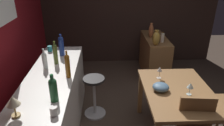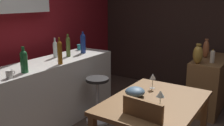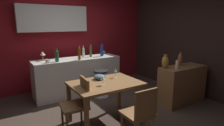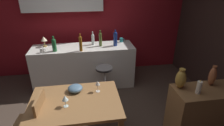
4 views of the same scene
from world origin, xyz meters
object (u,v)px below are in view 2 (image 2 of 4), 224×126
object	(u,v)px
cup_teal	(79,47)
cup_white	(9,74)
wine_glass_left	(160,94)
wine_bottle_clear	(55,49)
dining_table	(155,109)
sideboard_cabinet	(210,83)
wine_bottle_olive	(68,46)
wine_bottle_cobalt	(83,43)
vase_brass	(198,54)
wine_bottle_green	(24,60)
bar_stool	(98,99)
wine_glass_right	(153,77)
wine_bottle_amber	(60,52)
fruit_bowl	(135,92)
pillar_candle_tall	(212,57)
vase_copper	(206,49)

from	to	relation	value
cup_teal	cup_white	bearing A→B (deg)	-166.00
wine_glass_left	cup_white	size ratio (longest dim) A/B	1.48
wine_bottle_clear	cup_white	bearing A→B (deg)	-162.04
wine_glass_left	wine_bottle_clear	world-z (taller)	wine_bottle_clear
dining_table	wine_bottle_clear	world-z (taller)	wine_bottle_clear
sideboard_cabinet	wine_bottle_olive	distance (m)	2.30
sideboard_cabinet	wine_bottle_cobalt	world-z (taller)	wine_bottle_cobalt
wine_bottle_cobalt	vase_brass	size ratio (longest dim) A/B	1.17
wine_bottle_clear	wine_bottle_cobalt	world-z (taller)	wine_bottle_cobalt
wine_bottle_green	wine_bottle_cobalt	xyz separation A→B (m)	(1.21, 0.13, 0.02)
bar_stool	vase_brass	xyz separation A→B (m)	(0.91, -1.11, 0.61)
wine_glass_right	wine_bottle_cobalt	bearing A→B (deg)	70.73
dining_table	wine_glass_left	world-z (taller)	wine_glass_left
sideboard_cabinet	wine_bottle_green	bearing A→B (deg)	145.53
wine_bottle_cobalt	wine_bottle_amber	xyz separation A→B (m)	(-0.71, -0.20, -0.00)
fruit_bowl	wine_bottle_cobalt	xyz separation A→B (m)	(0.80, 1.34, 0.28)
dining_table	wine_bottle_olive	world-z (taller)	wine_bottle_olive
sideboard_cabinet	pillar_candle_tall	distance (m)	0.58
wine_bottle_cobalt	pillar_candle_tall	xyz separation A→B (m)	(0.79, -1.76, -0.16)
cup_white	vase_brass	xyz separation A→B (m)	(2.05, -1.42, 0.01)
pillar_candle_tall	vase_copper	distance (m)	0.34
fruit_bowl	wine_bottle_amber	distance (m)	1.18
wine_bottle_olive	vase_copper	world-z (taller)	wine_bottle_olive
vase_copper	vase_brass	distance (m)	0.46
wine_bottle_green	wine_bottle_amber	xyz separation A→B (m)	(0.50, -0.07, 0.02)
cup_white	vase_brass	world-z (taller)	vase_brass
cup_teal	cup_white	world-z (taller)	cup_teal
wine_bottle_green	cup_teal	world-z (taller)	wine_bottle_green
cup_white	vase_copper	world-z (taller)	vase_copper
cup_teal	vase_copper	size ratio (longest dim) A/B	0.36
sideboard_cabinet	wine_bottle_clear	size ratio (longest dim) A/B	3.91
sideboard_cabinet	wine_bottle_clear	bearing A→B (deg)	129.67
cup_teal	vase_brass	xyz separation A→B (m)	(0.44, -1.82, 0.01)
sideboard_cabinet	vase_brass	size ratio (longest dim) A/B	3.86
wine_glass_right	fruit_bowl	bearing A→B (deg)	170.06
wine_glass_right	vase_brass	world-z (taller)	vase_brass
wine_bottle_cobalt	wine_bottle_olive	bearing A→B (deg)	174.83
wine_bottle_olive	cup_white	size ratio (longest dim) A/B	3.13
wine_bottle_clear	pillar_candle_tall	distance (m)	2.27
sideboard_cabinet	bar_stool	bearing A→B (deg)	138.43
bar_stool	vase_brass	world-z (taller)	vase_brass
fruit_bowl	vase_brass	xyz separation A→B (m)	(1.42, -0.25, 0.17)
vase_brass	bar_stool	bearing A→B (deg)	129.47
cup_teal	wine_bottle_olive	bearing A→B (deg)	-157.75
dining_table	vase_copper	world-z (taller)	vase_copper
bar_stool	wine_bottle_amber	size ratio (longest dim) A/B	1.88
sideboard_cabinet	wine_bottle_cobalt	size ratio (longest dim) A/B	3.29
fruit_bowl	vase_brass	bearing A→B (deg)	-10.10
cup_teal	vase_brass	bearing A→B (deg)	-76.41
wine_bottle_green	vase_brass	distance (m)	2.34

